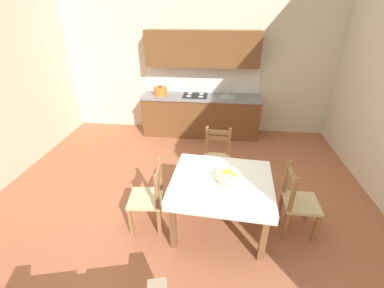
# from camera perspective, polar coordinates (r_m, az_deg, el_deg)

# --- Properties ---
(ground_plane) EXTENTS (6.40, 6.39, 0.10)m
(ground_plane) POSITION_cam_1_polar(r_m,az_deg,el_deg) (3.81, -3.03, -15.34)
(ground_plane) COLOR #A86042
(wall_back) EXTENTS (6.40, 0.12, 4.21)m
(wall_back) POSITION_cam_1_polar(r_m,az_deg,el_deg) (5.71, 1.36, 23.59)
(wall_back) COLOR beige
(wall_back) RESTS_ON ground_plane
(kitchen_cabinetry) EXTENTS (2.56, 0.63, 2.20)m
(kitchen_cabinetry) POSITION_cam_1_polar(r_m,az_deg,el_deg) (5.62, 2.01, 10.46)
(kitchen_cabinetry) COLOR brown
(kitchen_cabinetry) RESTS_ON ground_plane
(dining_table) EXTENTS (1.28, 1.13, 0.75)m
(dining_table) POSITION_cam_1_polar(r_m,az_deg,el_deg) (3.18, 6.62, -9.86)
(dining_table) COLOR brown
(dining_table) RESTS_ON ground_plane
(dining_chair_kitchen_side) EXTENTS (0.45, 0.45, 0.93)m
(dining_chair_kitchen_side) POSITION_cam_1_polar(r_m,az_deg,el_deg) (4.09, 5.55, -3.28)
(dining_chair_kitchen_side) COLOR #D1BC89
(dining_chair_kitchen_side) RESTS_ON ground_plane
(dining_chair_tv_side) EXTENTS (0.46, 0.46, 0.93)m
(dining_chair_tv_side) POSITION_cam_1_polar(r_m,az_deg,el_deg) (3.34, -9.66, -11.88)
(dining_chair_tv_side) COLOR #D1BC89
(dining_chair_tv_side) RESTS_ON ground_plane
(dining_chair_window_side) EXTENTS (0.43, 0.43, 0.93)m
(dining_chair_window_side) POSITION_cam_1_polar(r_m,az_deg,el_deg) (3.50, 22.72, -11.95)
(dining_chair_window_side) COLOR #D1BC89
(dining_chair_window_side) RESTS_ON ground_plane
(fruit_bowl) EXTENTS (0.30, 0.30, 0.12)m
(fruit_bowl) POSITION_cam_1_polar(r_m,az_deg,el_deg) (3.07, 8.17, -7.08)
(fruit_bowl) COLOR beige
(fruit_bowl) RESTS_ON dining_table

